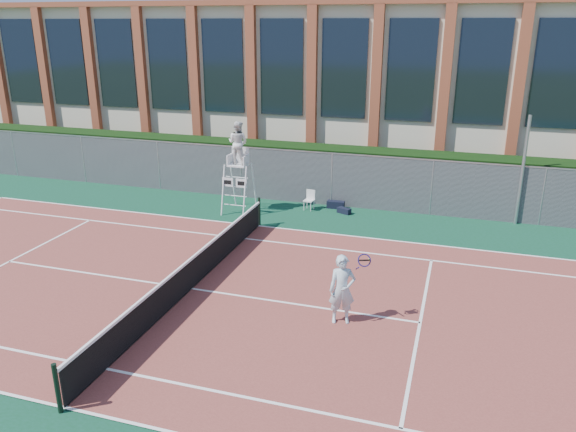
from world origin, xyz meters
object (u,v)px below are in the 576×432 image
(plastic_chair, at_px, (310,198))
(tennis_player, at_px, (342,289))
(steel_pole, at_px, (522,171))
(umpire_chair, at_px, (238,145))

(plastic_chair, distance_m, tennis_player, 9.16)
(steel_pole, bearing_deg, umpire_chair, -171.12)
(tennis_player, bearing_deg, plastic_chair, 110.42)
(tennis_player, bearing_deg, steel_pole, 63.05)
(plastic_chair, bearing_deg, umpire_chair, -159.88)
(umpire_chair, bearing_deg, plastic_chair, 20.12)
(umpire_chair, height_order, plastic_chair, umpire_chair)
(steel_pole, distance_m, tennis_player, 10.43)
(steel_pole, height_order, umpire_chair, steel_pole)
(steel_pole, relative_size, umpire_chair, 1.12)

